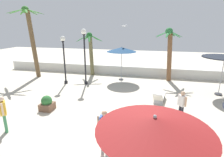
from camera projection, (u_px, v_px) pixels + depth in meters
name	position (u px, v px, depth m)	size (l,w,h in m)	color
ground_plane	(97.00, 125.00, 8.69)	(56.00, 56.00, 0.00)	beige
boundary_wall	(126.00, 71.00, 17.32)	(25.20, 0.30, 0.87)	silver
patio_umbrella_1	(122.00, 50.00, 15.21)	(2.56, 2.56, 2.92)	#333338
patio_umbrella_2	(224.00, 59.00, 11.80)	(2.77, 2.77, 2.78)	#333338
patio_umbrella_3	(154.00, 125.00, 3.85)	(2.56, 2.56, 2.80)	#333338
palm_tree_0	(169.00, 48.00, 15.01)	(2.21, 2.21, 4.48)	brown
palm_tree_1	(31.00, 35.00, 15.94)	(3.02, 3.03, 6.25)	brown
palm_tree_2	(91.00, 49.00, 16.89)	(2.32, 2.52, 4.04)	brown
lamp_post_0	(64.00, 53.00, 14.28)	(0.40, 0.40, 3.84)	black
lamp_post_2	(84.00, 48.00, 13.99)	(0.42, 0.42, 4.39)	black
lounge_chair_0	(159.00, 96.00, 11.16)	(0.85, 1.95, 0.84)	#B7B7BC
guest_0	(182.00, 103.00, 8.91)	(0.41, 0.47, 1.54)	#26262D
guest_1	(3.00, 111.00, 7.83)	(0.42, 0.43, 1.71)	#3F8C59
guest_2	(104.00, 126.00, 6.79)	(0.55, 0.31, 1.60)	#D8333F
seagull_0	(124.00, 26.00, 16.25)	(0.42, 1.32, 0.15)	white
planter	(47.00, 104.00, 10.15)	(0.70, 0.70, 0.85)	brown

